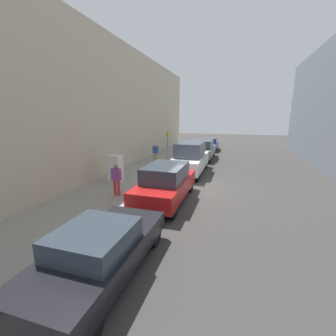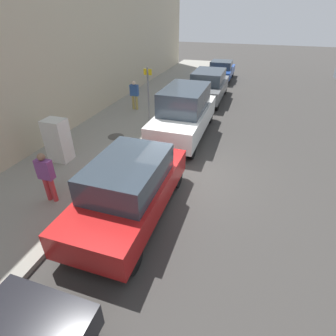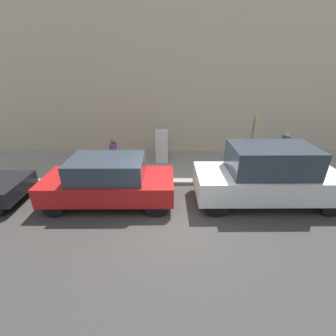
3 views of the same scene
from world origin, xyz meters
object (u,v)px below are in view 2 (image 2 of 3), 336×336
at_px(parked_suv_gray, 208,85).
at_px(street_sign_post, 148,97).
at_px(parked_suv_red, 130,188).
at_px(pedestrian_walking_far, 46,175).
at_px(parked_van_white, 184,113).
at_px(pedestrian_standing_near, 134,94).
at_px(discarded_refrigerator, 58,140).
at_px(parked_hatchback_blue, 221,70).

bearing_deg(parked_suv_gray, street_sign_post, -105.36).
distance_m(street_sign_post, parked_suv_red, 5.72).
distance_m(pedestrian_walking_far, parked_van_white, 6.37).
bearing_deg(pedestrian_walking_far, pedestrian_standing_near, -10.79).
height_order(discarded_refrigerator, parked_hatchback_blue, discarded_refrigerator).
bearing_deg(parked_suv_red, parked_hatchback_blue, 90.00).
bearing_deg(parked_suv_gray, parked_suv_red, -90.00).
xyz_separation_m(pedestrian_standing_near, parked_suv_red, (3.39, -7.84, -0.12)).
distance_m(pedestrian_standing_near, parked_hatchback_blue, 9.65).
xyz_separation_m(street_sign_post, pedestrian_walking_far, (-0.79, -5.76, -0.65)).
relative_size(street_sign_post, parked_suv_gray, 0.59).
xyz_separation_m(discarded_refrigerator, pedestrian_standing_near, (0.27, 6.03, 0.09)).
relative_size(parked_suv_gray, parked_hatchback_blue, 1.18).
distance_m(pedestrian_walking_far, pedestrian_standing_near, 8.22).
xyz_separation_m(parked_suv_gray, parked_hatchback_blue, (0.00, 5.63, -0.17)).
relative_size(pedestrian_standing_near, parked_van_white, 0.31).
relative_size(pedestrian_standing_near, parked_hatchback_blue, 0.38).
relative_size(discarded_refrigerator, parked_hatchback_blue, 0.39).
distance_m(street_sign_post, parked_hatchback_blue, 11.57).
height_order(pedestrian_walking_far, pedestrian_standing_near, pedestrian_walking_far).
distance_m(discarded_refrigerator, parked_hatchback_blue, 15.50).
distance_m(parked_suv_red, parked_suv_gray, 11.24).
relative_size(discarded_refrigerator, parked_suv_gray, 0.33).
distance_m(parked_suv_red, parked_van_white, 5.59).
bearing_deg(pedestrian_walking_far, discarded_refrigerator, 13.32).
relative_size(street_sign_post, parked_hatchback_blue, 0.69).
distance_m(street_sign_post, pedestrian_walking_far, 5.85).
height_order(discarded_refrigerator, parked_suv_red, parked_suv_red).
bearing_deg(parked_van_white, discarded_refrigerator, -134.07).
distance_m(parked_van_white, parked_hatchback_blue, 11.28).
xyz_separation_m(parked_suv_red, parked_van_white, (-0.00, 5.59, 0.18)).
bearing_deg(parked_suv_red, discarded_refrigerator, 153.79).
bearing_deg(pedestrian_standing_near, street_sign_post, -14.00).
height_order(parked_suv_red, parked_hatchback_blue, parked_suv_red).
xyz_separation_m(street_sign_post, parked_van_white, (1.59, 0.15, -0.60)).
bearing_deg(street_sign_post, parked_hatchback_blue, 82.06).
distance_m(pedestrian_walking_far, parked_hatchback_blue, 17.35).
height_order(street_sign_post, parked_suv_gray, street_sign_post).
relative_size(street_sign_post, parked_suv_red, 0.61).
xyz_separation_m(street_sign_post, parked_suv_red, (1.59, -5.44, -0.78)).
distance_m(street_sign_post, parked_suv_gray, 6.06).
xyz_separation_m(pedestrian_walking_far, parked_hatchback_blue, (2.38, 17.19, -0.28)).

